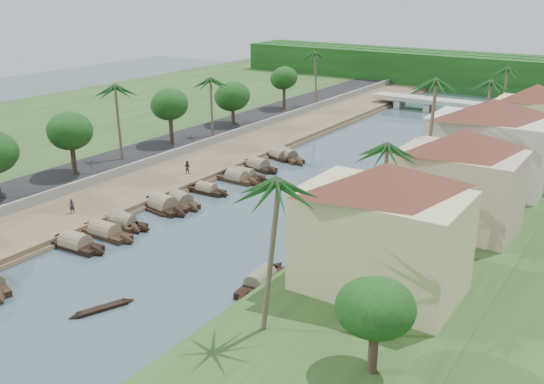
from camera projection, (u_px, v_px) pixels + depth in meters
The scene contains 47 objects.
ground at pixel (205, 240), 58.81m from camera, with size 220.00×220.00×0.00m, color #3D515B.
left_bank at pixel (206, 162), 82.74m from camera, with size 10.00×180.00×0.80m, color brown.
right_bank at pixel (462, 211), 64.57m from camera, with size 16.00×180.00×1.20m, color #27451B.
road at pixel (160, 151), 87.04m from camera, with size 8.00×180.00×1.40m, color black.
retaining_wall at pixel (183, 151), 84.60m from camera, with size 0.40×180.00×1.10m, color gray.
far_left_fill at pixel (43, 128), 100.75m from camera, with size 45.00×220.00×1.35m, color #27451B.
treeline at pixel (486, 73), 136.42m from camera, with size 120.00×14.00×8.00m.
bridge at pixel (445, 103), 115.07m from camera, with size 28.00×4.00×2.40m.
building_near at pixel (382, 227), 45.29m from camera, with size 14.85×14.85×10.20m.
building_mid at pixel (460, 178), 57.49m from camera, with size 14.11×14.11×9.70m.
building_far at pixel (488, 142), 68.97m from camera, with size 15.59×15.59×10.20m.
building_distant at pixel (533, 117), 84.41m from camera, with size 12.62×12.62×9.20m.
sampan_1 at pixel (76, 244), 56.86m from camera, with size 7.84×2.29×2.30m.
sampan_2 at pixel (105, 232), 59.53m from camera, with size 8.36×1.96×2.20m.
sampan_3 at pixel (123, 223), 61.84m from camera, with size 7.43×2.32×2.00m.
sampan_4 at pixel (124, 222), 62.16m from camera, with size 7.10×3.35×2.01m.
sampan_5 at pixel (163, 206), 66.53m from camera, with size 8.49×3.59×2.59m.
sampan_6 at pixel (181, 201), 67.94m from camera, with size 7.56×3.67×2.21m.
sampan_7 at pixel (207, 190), 71.63m from camera, with size 6.65×1.65×1.82m.
sampan_8 at pixel (237, 178), 75.80m from camera, with size 7.19×2.07×2.22m.
sampan_9 at pixel (243, 175), 77.02m from camera, with size 7.80×2.00×1.99m.
sampan_10 at pixel (237, 174), 77.65m from camera, with size 6.53×2.53×1.82m.
sampan_11 at pixel (258, 166), 80.78m from camera, with size 7.95×3.54×2.23m.
sampan_12 at pixel (287, 156), 85.42m from camera, with size 9.04×5.86×2.22m.
sampan_13 at pixel (278, 156), 85.49m from camera, with size 6.98×3.60×1.93m.
sampan_14 at pixel (261, 281), 49.88m from camera, with size 2.43×8.45×2.04m.
sampan_15 at pixel (308, 239), 57.94m from camera, with size 3.81×8.40×2.21m.
sampan_16 at pixel (382, 189), 71.97m from camera, with size 3.24×8.64×2.09m.
canoe_0 at pixel (102, 309), 46.29m from camera, with size 2.70×5.19×0.71m.
canoe_1 at pixel (155, 212), 65.70m from camera, with size 4.69×1.52×0.75m.
canoe_2 at pixel (247, 179), 76.38m from camera, with size 6.29×2.20×0.91m.
palm_0 at pixel (266, 184), 37.98m from camera, with size 3.20×3.20×12.38m.
palm_1 at pixel (386, 148), 51.12m from camera, with size 3.20×3.20×11.00m.
palm_2 at pixel (434, 84), 61.53m from camera, with size 3.20×3.20×14.59m.
palm_3 at pixel (489, 84), 76.28m from camera, with size 3.20×3.20×12.12m.
palm_5 at pixel (116, 88), 77.28m from camera, with size 3.20×3.20×11.20m.
palm_6 at pixel (211, 80), 89.82m from camera, with size 3.20×3.20×10.14m.
palm_7 at pixel (507, 70), 92.39m from camera, with size 3.20×3.20×11.45m.
palm_8 at pixel (317, 54), 111.99m from camera, with size 3.20×3.20×11.31m.
tree_2 at pixel (70, 132), 72.53m from camera, with size 5.36×5.36×7.57m.
tree_3 at pixel (170, 105), 86.26m from camera, with size 5.21×5.21×7.87m.
tree_4 at pixel (233, 97), 98.39m from camera, with size 5.54×5.54×6.89m.
tree_5 at pixel (284, 79), 110.50m from camera, with size 4.66×4.66×7.49m.
tree_6 at pixel (540, 143), 68.64m from camera, with size 5.00×5.00×7.32m.
tree_7 at pixel (376, 309), 35.62m from camera, with size 4.32×4.32×6.21m.
person_near at pixel (72, 206), 63.13m from camera, with size 0.56×0.37×1.55m, color #26272E.
person_far at pixel (187, 167), 76.18m from camera, with size 0.81×0.63×1.66m, color #373326.
Camera 1 is at (35.06, -41.54, 23.84)m, focal length 40.00 mm.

